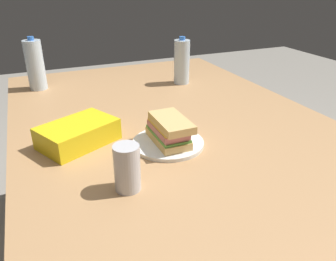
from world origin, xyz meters
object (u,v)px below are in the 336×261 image
Objects in this scene: sandwich at (169,130)px; water_bottle_tall at (35,65)px; paper_plate at (168,143)px; chip_bag at (78,134)px; dining_table at (184,152)px; soda_can_silver at (127,168)px; water_bottle_spare at (182,62)px.

sandwich is 0.83m from water_bottle_tall.
chip_bag is at bearing -114.84° from paper_plate.
dining_table is 15.55× the size of soda_can_silver.
soda_can_silver is (0.17, -0.19, 0.01)m from sandwich.
dining_table is at bearing 31.28° from water_bottle_tall.
water_bottle_tall is 0.95m from soda_can_silver.
dining_table is at bearing 125.57° from sandwich.
water_bottle_spare is (-0.45, 0.58, 0.07)m from chip_bag.
water_bottle_tall is (-0.70, -0.42, 0.19)m from dining_table.
soda_can_silver reaches higher than sandwich.
paper_plate is 1.86× the size of soda_can_silver.
soda_can_silver is at bearing -33.76° from water_bottle_spare.
sandwich is at bearing -51.43° from chip_bag.
water_bottle_tall is at bearing -148.72° from dining_table.
sandwich is at bearing -54.43° from dining_table.
paper_plate is 0.66m from water_bottle_spare.
water_bottle_spare reaches higher than paper_plate.
sandwich is at bearing 24.06° from water_bottle_tall.
soda_can_silver is at bearing -46.17° from paper_plate.
dining_table is 0.38m from soda_can_silver.
dining_table is at bearing 123.30° from paper_plate.
sandwich is at bearing 26.78° from paper_plate.
soda_can_silver is (0.30, 0.07, 0.03)m from chip_bag.
dining_table is 0.16m from sandwich.
water_bottle_tall is (-0.63, -0.08, 0.08)m from chip_bag.
sandwich is 0.29m from chip_bag.
water_bottle_spare is at bearing 151.37° from sandwich.
sandwich reaches higher than paper_plate.
dining_table is 8.38× the size of paper_plate.
paper_plate is 0.95× the size of water_bottle_tall.
sandwich reaches higher than chip_bag.
chip_bag is 0.74m from water_bottle_spare.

